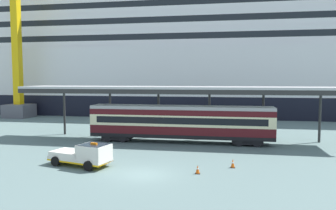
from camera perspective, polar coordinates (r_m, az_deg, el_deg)
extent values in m
plane|color=slate|center=(24.81, -4.31, -12.06)|extent=(400.00, 400.00, 0.00)
cube|color=black|center=(70.34, 20.80, 0.14)|extent=(174.58, 23.49, 3.92)
cube|color=silver|center=(70.16, 20.96, 5.46)|extent=(174.58, 23.49, 9.14)
cube|color=silver|center=(70.54, 21.11, 10.42)|extent=(160.62, 21.62, 3.07)
cube|color=black|center=(60.10, 23.13, 11.57)|extent=(153.63, 0.12, 1.11)
cube|color=silver|center=(70.93, 21.18, 12.89)|extent=(154.19, 20.75, 3.07)
cube|color=black|center=(60.98, 23.13, 14.38)|extent=(147.49, 0.12, 1.11)
cube|color=silver|center=(71.45, 21.26, 15.32)|extent=(147.77, 19.89, 3.07)
cube|color=#B3B3B3|center=(36.36, 2.32, 3.06)|extent=(36.79, 5.27, 0.25)
cube|color=#282828|center=(33.86, 1.75, 2.31)|extent=(36.79, 0.20, 0.50)
cylinder|color=#282828|center=(43.43, -17.76, -1.02)|extent=(0.28, 0.28, 5.99)
cylinder|color=#282828|center=(40.95, -10.14, -1.20)|extent=(0.28, 0.28, 5.99)
cylinder|color=#282828|center=(39.28, -1.70, -1.38)|extent=(0.28, 0.28, 5.99)
cylinder|color=#282828|center=(38.52, 7.27, -1.54)|extent=(0.28, 0.28, 5.99)
cylinder|color=#282828|center=(38.73, 16.37, -1.65)|extent=(0.28, 0.28, 5.99)
cylinder|color=#282828|center=(39.90, 25.16, -1.73)|extent=(0.28, 0.28, 5.99)
cube|color=black|center=(36.40, 2.19, -5.28)|extent=(20.19, 2.80, 0.40)
cube|color=#470F14|center=(36.29, 2.19, -4.27)|extent=(20.19, 2.80, 0.90)
cube|color=beige|center=(36.14, 2.20, -2.62)|extent=(20.19, 2.80, 1.20)
cube|color=black|center=(34.79, 1.89, -2.82)|extent=(18.57, 0.08, 0.72)
cube|color=#470F14|center=(36.04, 2.20, -1.20)|extent=(20.19, 2.80, 0.60)
cube|color=#A6A6A6|center=(35.99, 2.20, -0.44)|extent=(20.19, 2.69, 0.36)
cube|color=black|center=(38.11, -8.76, -5.49)|extent=(3.20, 2.35, 0.50)
cylinder|color=black|center=(37.33, -10.65, -5.78)|extent=(0.84, 0.12, 0.84)
cylinder|color=black|center=(36.74, -8.01, -5.91)|extent=(0.84, 0.12, 0.84)
cube|color=black|center=(36.23, 13.72, -6.10)|extent=(3.20, 2.35, 0.50)
cylinder|color=black|center=(35.04, 12.36, -6.49)|extent=(0.84, 0.12, 0.84)
cylinder|color=black|center=(35.16, 15.31, -6.51)|extent=(0.84, 0.12, 0.84)
cube|color=silver|center=(27.93, -15.24, -9.07)|extent=(5.54, 3.27, 0.36)
cube|color=#F2B20C|center=(27.96, -15.24, -9.33)|extent=(5.54, 3.29, 0.12)
cube|color=silver|center=(26.87, -12.87, -7.97)|extent=(2.71, 2.44, 1.10)
cube|color=#19232D|center=(26.80, -12.89, -7.24)|extent=(2.48, 2.31, 0.44)
cube|color=orange|center=(26.74, -12.90, -6.65)|extent=(0.59, 0.34, 0.16)
cube|color=silver|center=(28.52, -16.87, -8.08)|extent=(3.31, 2.60, 0.36)
cylinder|color=black|center=(27.74, -11.22, -9.47)|extent=(0.84, 0.45, 0.80)
cylinder|color=black|center=(26.20, -13.83, -10.36)|extent=(0.84, 0.45, 0.80)
cylinder|color=black|center=(29.77, -16.46, -8.60)|extent=(0.84, 0.45, 0.80)
cylinder|color=black|center=(28.35, -19.16, -9.34)|extent=(0.84, 0.45, 0.80)
cube|color=black|center=(26.98, 11.32, -10.71)|extent=(0.36, 0.36, 0.04)
cone|color=#EA590F|center=(26.88, 11.33, -9.96)|extent=(0.30, 0.30, 0.69)
cylinder|color=white|center=(26.87, 11.33, -9.89)|extent=(0.17, 0.17, 0.10)
cube|color=black|center=(24.99, 5.23, -11.89)|extent=(0.36, 0.36, 0.04)
cone|color=#EA590F|center=(24.89, 5.24, -11.14)|extent=(0.30, 0.30, 0.64)
cylinder|color=white|center=(24.88, 5.24, -11.07)|extent=(0.17, 0.17, 0.09)
cube|color=#595960|center=(65.85, -24.70, -0.93)|extent=(4.40, 4.40, 2.40)
cube|color=#E5B20C|center=(66.83, -25.27, 15.32)|extent=(1.30, 1.30, 35.19)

